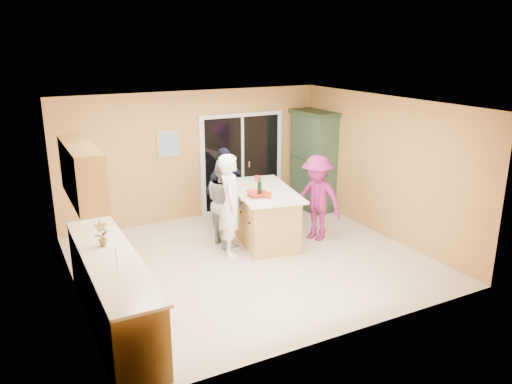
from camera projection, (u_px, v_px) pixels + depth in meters
name	position (u px, v px, depth m)	size (l,w,h in m)	color
floor	(251.00, 260.00, 8.35)	(5.50, 5.50, 0.00)	beige
ceiling	(250.00, 104.00, 7.60)	(5.50, 5.00, 0.10)	white
wall_back	(195.00, 156.00, 10.10)	(5.50, 0.10, 2.60)	#DEB55B
wall_front	(347.00, 238.00, 5.85)	(5.50, 0.10, 2.60)	#DEB55B
wall_left	(70.00, 212.00, 6.76)	(0.10, 5.00, 2.60)	#DEB55B
wall_right	(383.00, 167.00, 9.19)	(0.10, 5.00, 2.60)	#DEB55B
left_cabinet_run	(115.00, 296.00, 6.24)	(0.65, 3.05, 1.24)	tan
upper_cabinets	(82.00, 173.00, 6.50)	(0.35, 1.60, 0.75)	tan
sliding_door	(242.00, 162.00, 10.60)	(1.90, 0.07, 2.10)	silver
framed_picture	(168.00, 144.00, 9.75)	(0.46, 0.04, 0.56)	tan
kitchen_island	(264.00, 217.00, 9.09)	(1.34, 2.01, 0.97)	tan
green_hutch	(313.00, 161.00, 10.77)	(0.61, 1.15, 2.12)	#223722
woman_white	(231.00, 205.00, 8.41)	(0.64, 0.42, 1.75)	white
woman_grey	(225.00, 202.00, 8.85)	(0.76, 0.59, 1.57)	gray
woman_navy	(226.00, 187.00, 9.75)	(0.92, 0.38, 1.57)	#182136
woman_magenta	(317.00, 198.00, 9.06)	(1.02, 0.59, 1.58)	#841C5F
serving_bowl	(257.00, 194.00, 8.52)	(0.35, 0.35, 0.08)	red
tulip_vase	(102.00, 234.00, 6.48)	(0.19, 0.13, 0.36)	#A22C10
tumbler_near	(256.00, 178.00, 9.46)	(0.07, 0.07, 0.11)	red
tumbler_far	(269.00, 195.00, 8.40)	(0.08, 0.08, 0.11)	red
wine_bottle	(260.00, 189.00, 8.50)	(0.08, 0.08, 0.34)	black
white_plate	(261.00, 193.00, 8.71)	(0.20, 0.20, 0.01)	white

